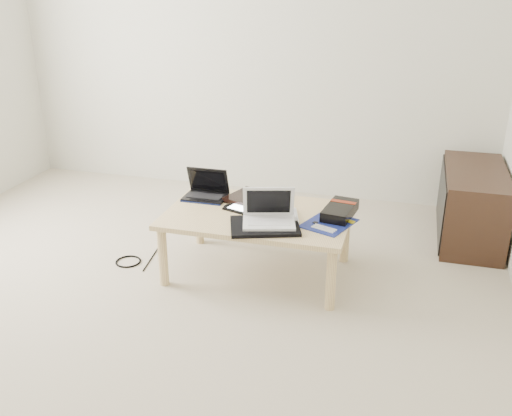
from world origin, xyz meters
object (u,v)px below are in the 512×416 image
(media_cabinet, at_px, (471,204))
(gpu_box, at_px, (340,211))
(white_laptop, at_px, (269,215))
(netbook, at_px, (206,191))
(coffee_table, at_px, (258,221))

(media_cabinet, bearing_deg, gpu_box, -135.16)
(white_laptop, xyz_separation_m, gpu_box, (0.37, 0.25, -0.03))
(media_cabinet, height_order, netbook, netbook)
(netbook, relative_size, gpu_box, 0.83)
(coffee_table, bearing_deg, media_cabinet, 34.89)
(netbook, bearing_deg, coffee_table, -22.81)
(white_laptop, bearing_deg, coffee_table, 124.90)
(coffee_table, bearing_deg, gpu_box, 11.05)
(media_cabinet, distance_m, gpu_box, 1.16)
(coffee_table, xyz_separation_m, media_cabinet, (1.29, 0.90, -0.10))
(coffee_table, relative_size, gpu_box, 3.37)
(media_cabinet, distance_m, netbook, 1.84)
(media_cabinet, xyz_separation_m, netbook, (-1.68, -0.74, 0.19))
(netbook, relative_size, white_laptop, 0.79)
(media_cabinet, relative_size, netbook, 3.33)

